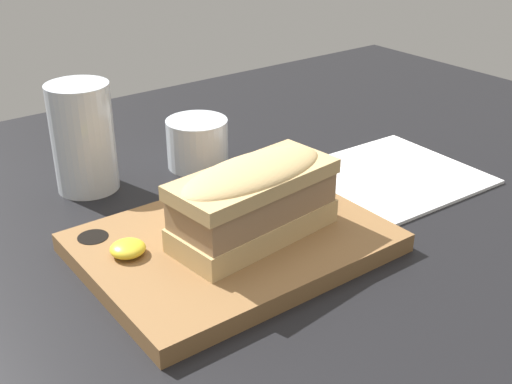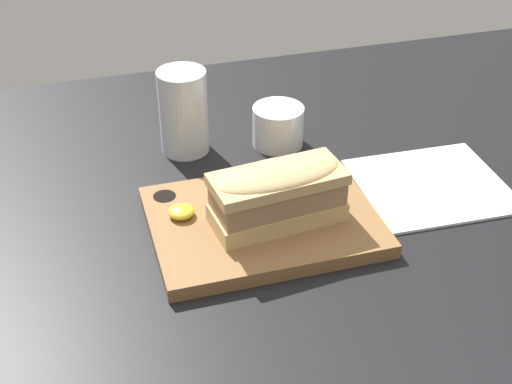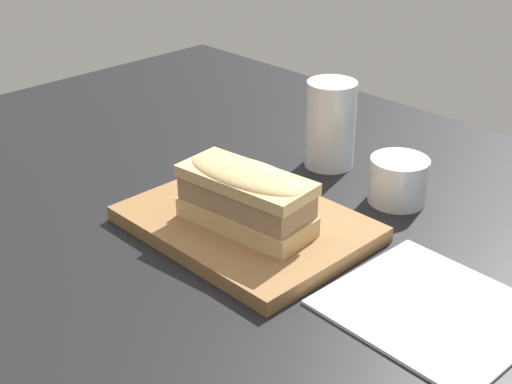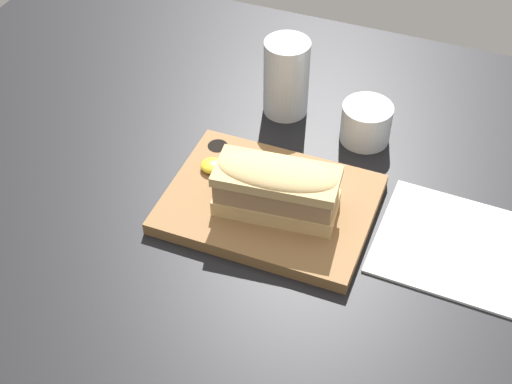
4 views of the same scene
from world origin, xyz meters
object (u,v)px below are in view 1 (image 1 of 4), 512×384
Objects in this scene: sandwich at (254,197)px; wine_glass at (197,144)px; serving_board at (232,242)px; water_glass at (84,145)px; napkin at (390,176)px.

sandwich is 22.59cm from wine_glass.
serving_board is 1.66× the size of sandwich.
wine_glass is at bearing -9.52° from water_glass.
wine_glass is at bearing 66.76° from serving_board.
sandwich reaches higher than serving_board.
serving_board is 21.61cm from wine_glass.
serving_board is at bearing 136.09° from sandwich.
water_glass is at bearing 147.52° from napkin.
sandwich is (1.56, -1.50, 5.17)cm from serving_board.
serving_board is at bearing -174.73° from napkin.
napkin is (17.07, -17.41, -2.78)cm from wine_glass.
serving_board is 2.23× the size of water_glass.
water_glass reaches higher than wine_glass.
water_glass is 1.64× the size of wine_glass.
wine_glass is at bearing 134.44° from napkin.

